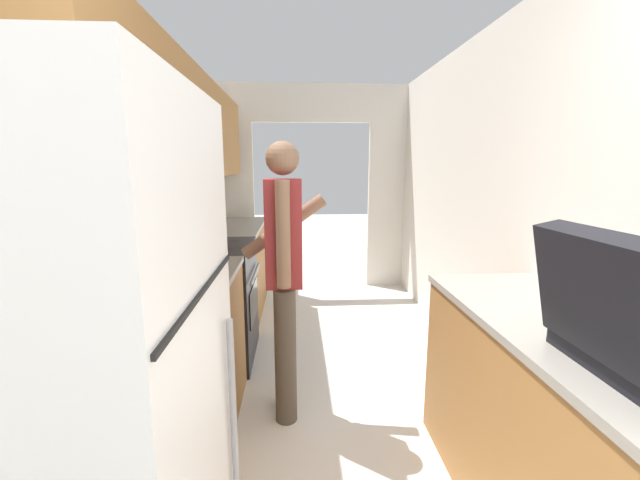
# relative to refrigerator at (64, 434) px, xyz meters

# --- Properties ---
(wall_left) EXTENTS (0.38, 6.86, 2.50)m
(wall_left) POSITION_rel_refrigerator_xyz_m (-0.32, 1.55, 0.65)
(wall_left) COLOR white
(wall_left) RESTS_ON ground_plane
(wall_right) EXTENTS (0.06, 6.86, 2.50)m
(wall_right) POSITION_rel_refrigerator_xyz_m (1.99, 1.11, 0.39)
(wall_right) COLOR white
(wall_right) RESTS_ON ground_plane
(wall_far_with_doorway) EXTENTS (2.73, 0.06, 2.50)m
(wall_far_with_doorway) POSITION_rel_refrigerator_xyz_m (0.79, 3.97, 0.56)
(wall_far_with_doorway) COLOR white
(wall_far_with_doorway) RESTS_ON ground_plane
(counter_left) EXTENTS (0.62, 3.43, 0.93)m
(counter_left) POSITION_rel_refrigerator_xyz_m (-0.07, 2.09, -0.40)
(counter_left) COLOR #9E6B38
(counter_left) RESTS_ON ground_plane
(counter_right) EXTENTS (0.62, 1.60, 0.93)m
(counter_right) POSITION_rel_refrigerator_xyz_m (1.66, 0.37, -0.40)
(counter_right) COLOR #9E6B38
(counter_right) RESTS_ON ground_plane
(refrigerator) EXTENTS (0.77, 0.73, 1.72)m
(refrigerator) POSITION_rel_refrigerator_xyz_m (0.00, 0.00, 0.00)
(refrigerator) COLOR white
(refrigerator) RESTS_ON ground_plane
(range_oven) EXTENTS (0.66, 0.75, 1.07)m
(range_oven) POSITION_rel_refrigerator_xyz_m (-0.06, 2.09, -0.39)
(range_oven) COLOR black
(range_oven) RESTS_ON ground_plane
(person) EXTENTS (0.53, 0.37, 1.67)m
(person) POSITION_rel_refrigerator_xyz_m (0.53, 1.33, 0.04)
(person) COLOR #4C4238
(person) RESTS_ON ground_plane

